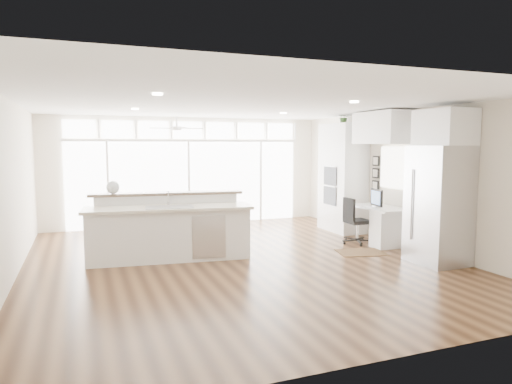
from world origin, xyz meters
name	(u,v)px	position (x,y,z in m)	size (l,w,h in m)	color
floor	(239,261)	(0.00, 0.00, -0.01)	(7.00, 8.00, 0.02)	#3A2212
ceiling	(238,104)	(0.00, 0.00, 2.70)	(7.00, 8.00, 0.02)	white
wall_back	(188,171)	(0.00, 4.00, 1.35)	(7.00, 0.04, 2.70)	silver
wall_front	(382,218)	(0.00, -4.00, 1.35)	(7.00, 0.04, 2.70)	silver
wall_left	(9,191)	(-3.50, 0.00, 1.35)	(0.04, 8.00, 2.70)	silver
wall_right	(405,178)	(3.50, 0.00, 1.35)	(0.04, 8.00, 2.70)	silver
glass_wall	(189,183)	(0.00, 3.94, 1.05)	(5.80, 0.06, 2.08)	white
transom_row	(188,130)	(0.00, 3.94, 2.38)	(5.90, 0.06, 0.40)	white
desk_window	(394,168)	(3.46, 0.30, 1.55)	(0.04, 0.85, 0.85)	white
ceiling_fan	(177,124)	(-0.50, 2.80, 2.48)	(1.16, 1.16, 0.32)	white
recessed_lights	(235,106)	(0.00, 0.20, 2.68)	(3.40, 3.00, 0.02)	#EFE3CB
oven_cabinet	(343,178)	(3.17, 1.80, 1.25)	(0.64, 1.20, 2.50)	white
desk_nook	(379,225)	(3.13, 0.30, 0.38)	(0.72, 1.30, 0.76)	white
upper_cabinets	(384,128)	(3.17, 0.30, 2.35)	(0.64, 1.30, 0.64)	white
refrigerator	(439,205)	(3.11, -1.35, 1.00)	(0.76, 0.90, 2.00)	#BBBBC0
fridge_cabinet	(445,127)	(3.17, -1.35, 2.30)	(0.64, 0.90, 0.60)	white
framed_photos	(376,173)	(3.46, 0.92, 1.40)	(0.06, 0.22, 0.80)	black
kitchen_island	(169,227)	(-1.11, 0.55, 0.57)	(2.88, 1.09, 1.14)	white
rug	(361,252)	(2.33, -0.26, 0.01)	(0.86, 0.62, 0.01)	#311E0F
office_chair	(358,221)	(2.71, 0.45, 0.47)	(0.49, 0.45, 0.93)	black
fishbowl	(113,187)	(-2.00, 1.06, 1.26)	(0.23, 0.23, 0.23)	silver
monitor	(377,198)	(3.05, 0.30, 0.95)	(0.08, 0.46, 0.38)	black
keyboard	(369,207)	(2.88, 0.30, 0.77)	(0.11, 0.29, 0.01)	white
potted_plant	(344,118)	(3.17, 1.80, 2.62)	(0.28, 0.31, 0.24)	#2D4F22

